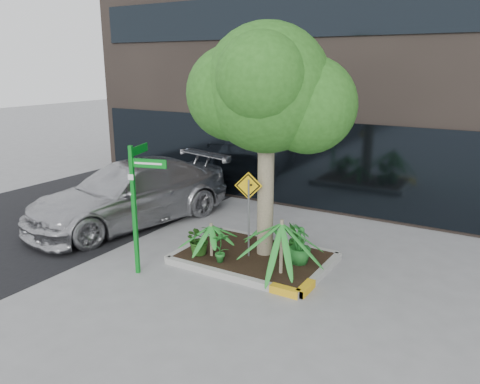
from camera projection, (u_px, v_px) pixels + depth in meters
The scene contains 14 objects.
ground at pixel (239, 263), 10.38m from camera, with size 80.00×80.00×0.00m, color gray.
asphalt_road at pixel (48, 216), 13.60m from camera, with size 7.00×80.00×0.01m, color black.
planter at pixel (254, 257), 10.47m from camera, with size 3.35×2.36×0.15m.
tree at pixel (267, 88), 9.65m from camera, with size 3.46×3.07×5.20m.
palm_front at pixel (282, 223), 9.30m from camera, with size 1.29×1.29×1.43m.
palm_left at pixel (211, 225), 10.25m from camera, with size 0.85×0.85×0.95m.
palm_back at pixel (267, 222), 10.82m from camera, with size 0.72×0.72×0.80m.
parked_car at pixel (130, 193), 12.86m from camera, with size 2.38×5.85×1.70m, color #B5B5BA.
shrub_a at pixel (200, 239), 10.44m from camera, with size 0.65×0.65×0.72m, color #224E16.
shrub_b at pixel (300, 244), 9.94m from camera, with size 0.48×0.48×0.86m, color #1F6824.
shrub_c at pixel (221, 247), 10.02m from camera, with size 0.37×0.37×0.70m, color #226F26.
shrub_d at pixel (296, 239), 10.36m from camera, with size 0.43×0.43×0.78m, color #1C5C1A.
street_sign_post at pixel (137, 196), 9.53m from camera, with size 0.95×0.78×2.73m.
cattle_sign at pixel (248, 200), 10.02m from camera, with size 0.55×0.26×1.93m.
Camera 1 is at (4.93, -8.23, 4.29)m, focal length 35.00 mm.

